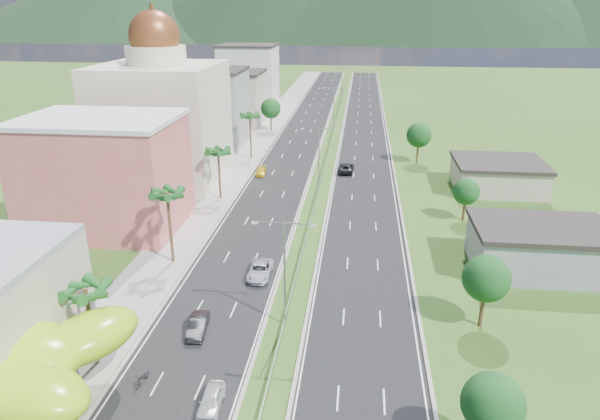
% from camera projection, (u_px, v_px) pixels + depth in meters
% --- Properties ---
extents(ground, '(500.00, 500.00, 0.00)m').
position_uv_depth(ground, '(268.00, 393.00, 43.27)').
color(ground, '#2D5119').
rests_on(ground, ground).
extents(road_left, '(11.00, 260.00, 0.04)m').
position_uv_depth(road_left, '(301.00, 136.00, 127.50)').
color(road_left, black).
rests_on(road_left, ground).
extents(road_right, '(11.00, 260.00, 0.04)m').
position_uv_depth(road_right, '(364.00, 138.00, 125.91)').
color(road_right, black).
rests_on(road_right, ground).
extents(sidewalk_left, '(7.00, 260.00, 0.12)m').
position_uv_depth(sidewalk_left, '(262.00, 135.00, 128.50)').
color(sidewalk_left, gray).
rests_on(sidewalk_left, ground).
extents(median_guardrail, '(0.10, 216.06, 0.76)m').
position_uv_depth(median_guardrail, '(327.00, 154.00, 109.79)').
color(median_guardrail, gray).
rests_on(median_guardrail, ground).
extents(streetlight_median_b, '(6.04, 0.25, 11.00)m').
position_uv_depth(streetlight_median_b, '(284.00, 263.00, 50.12)').
color(streetlight_median_b, gray).
rests_on(streetlight_median_b, ground).
extents(streetlight_median_c, '(6.04, 0.25, 11.00)m').
position_uv_depth(streetlight_median_c, '(319.00, 153.00, 87.20)').
color(streetlight_median_c, gray).
rests_on(streetlight_median_c, ground).
extents(streetlight_median_d, '(6.04, 0.25, 11.00)m').
position_uv_depth(streetlight_median_d, '(334.00, 105.00, 128.92)').
color(streetlight_median_d, gray).
rests_on(streetlight_median_d, ground).
extents(streetlight_median_e, '(6.04, 0.25, 11.00)m').
position_uv_depth(streetlight_median_e, '(342.00, 80.00, 170.64)').
color(streetlight_median_e, gray).
rests_on(streetlight_median_e, ground).
extents(pink_shophouse, '(20.00, 15.00, 15.00)m').
position_uv_depth(pink_shophouse, '(105.00, 176.00, 73.22)').
color(pink_shophouse, '#CC545B').
rests_on(pink_shophouse, ground).
extents(domed_building, '(20.00, 20.00, 28.70)m').
position_uv_depth(domed_building, '(162.00, 115.00, 93.16)').
color(domed_building, beige).
rests_on(domed_building, ground).
extents(midrise_grey, '(16.00, 15.00, 16.00)m').
position_uv_depth(midrise_grey, '(208.00, 109.00, 117.43)').
color(midrise_grey, gray).
rests_on(midrise_grey, ground).
extents(midrise_beige, '(16.00, 15.00, 13.00)m').
position_uv_depth(midrise_beige, '(231.00, 99.00, 138.37)').
color(midrise_beige, '#AFA790').
rests_on(midrise_beige, ground).
extents(midrise_white, '(16.00, 15.00, 18.00)m').
position_uv_depth(midrise_white, '(249.00, 78.00, 158.79)').
color(midrise_white, silver).
rests_on(midrise_white, ground).
extents(shed_near, '(15.00, 10.00, 5.00)m').
position_uv_depth(shed_near, '(539.00, 250.00, 62.58)').
color(shed_near, gray).
rests_on(shed_near, ground).
extents(shed_far, '(14.00, 12.00, 4.40)m').
position_uv_depth(shed_far, '(498.00, 177.00, 90.29)').
color(shed_far, '#AFA790').
rests_on(shed_far, ground).
extents(palm_tree_b, '(3.60, 3.60, 8.10)m').
position_uv_depth(palm_tree_b, '(86.00, 293.00, 44.24)').
color(palm_tree_b, '#47301C').
rests_on(palm_tree_b, ground).
extents(palm_tree_c, '(3.60, 3.60, 9.60)m').
position_uv_depth(palm_tree_c, '(167.00, 196.00, 62.26)').
color(palm_tree_c, '#47301C').
rests_on(palm_tree_c, ground).
extents(palm_tree_d, '(3.60, 3.60, 8.60)m').
position_uv_depth(palm_tree_d, '(218.00, 153.00, 83.93)').
color(palm_tree_d, '#47301C').
rests_on(palm_tree_d, ground).
extents(palm_tree_e, '(3.60, 3.60, 9.40)m').
position_uv_depth(palm_tree_e, '(250.00, 117.00, 106.83)').
color(palm_tree_e, '#47301C').
rests_on(palm_tree_e, ground).
extents(leafy_tree_lfar, '(4.90, 4.90, 8.05)m').
position_uv_depth(leafy_tree_lfar, '(271.00, 108.00, 130.99)').
color(leafy_tree_lfar, '#47301C').
rests_on(leafy_tree_lfar, ground).
extents(leafy_tree_ra, '(4.20, 4.20, 6.90)m').
position_uv_depth(leafy_tree_ra, '(493.00, 404.00, 35.22)').
color(leafy_tree_ra, '#47301C').
rests_on(leafy_tree_ra, ground).
extents(leafy_tree_rb, '(4.55, 4.55, 7.47)m').
position_uv_depth(leafy_tree_rb, '(486.00, 279.00, 50.52)').
color(leafy_tree_rb, '#47301C').
rests_on(leafy_tree_rb, ground).
extents(leafy_tree_rc, '(3.85, 3.85, 6.33)m').
position_uv_depth(leafy_tree_rc, '(466.00, 192.00, 76.45)').
color(leafy_tree_rc, '#47301C').
rests_on(leafy_tree_rc, ground).
extents(leafy_tree_rd, '(4.90, 4.90, 8.05)m').
position_uv_depth(leafy_tree_rd, '(419.00, 135.00, 104.25)').
color(leafy_tree_rd, '#47301C').
rests_on(leafy_tree_rd, ground).
extents(mountain_ridge, '(860.00, 140.00, 90.00)m').
position_uv_depth(mountain_ridge, '(427.00, 42.00, 454.09)').
color(mountain_ridge, black).
rests_on(mountain_ridge, ground).
extents(car_white_near_left, '(1.83, 4.24, 1.42)m').
position_uv_depth(car_white_near_left, '(211.00, 400.00, 41.40)').
color(car_white_near_left, silver).
rests_on(car_white_near_left, road_left).
extents(car_dark_left, '(2.11, 4.72, 1.50)m').
position_uv_depth(car_dark_left, '(198.00, 325.00, 51.00)').
color(car_dark_left, black).
rests_on(car_dark_left, road_left).
extents(car_silver_mid_left, '(2.67, 5.59, 1.54)m').
position_uv_depth(car_silver_mid_left, '(260.00, 270.00, 61.47)').
color(car_silver_mid_left, '#B5B7BD').
rests_on(car_silver_mid_left, road_left).
extents(car_yellow_far_left, '(2.06, 4.48, 1.27)m').
position_uv_depth(car_yellow_far_left, '(261.00, 171.00, 98.44)').
color(car_yellow_far_left, yellow).
rests_on(car_yellow_far_left, road_left).
extents(car_dark_far_right, '(2.93, 5.95, 1.62)m').
position_uv_depth(car_dark_far_right, '(346.00, 168.00, 99.96)').
color(car_dark_far_right, black).
rests_on(car_dark_far_right, road_right).
extents(motorcycle, '(0.93, 2.13, 1.32)m').
position_uv_depth(motorcycle, '(142.00, 377.00, 44.09)').
color(motorcycle, black).
rests_on(motorcycle, road_left).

